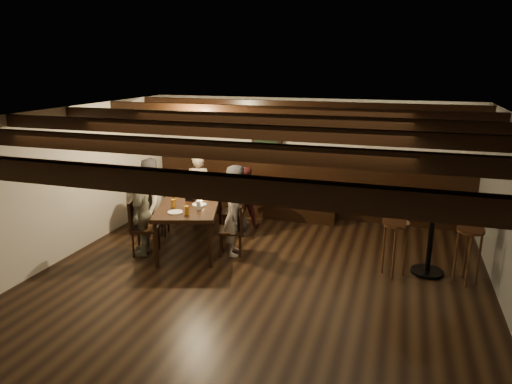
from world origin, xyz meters
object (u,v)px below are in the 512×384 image
(chair_left_near, at_px, (156,220))
(person_left_near, at_px, (154,203))
(high_top_table, at_px, (432,226))
(bar_stool_left, at_px, (394,247))
(person_bench_right, at_px, (245,197))
(bar_stool_right, at_px, (468,254))
(dining_table, at_px, (191,203))
(person_right_near, at_px, (236,200))
(person_bench_centre, at_px, (199,189))
(chair_right_near, at_px, (234,220))
(person_left_far, at_px, (141,213))
(chair_right_far, at_px, (232,239))
(person_bench_left, at_px, (151,192))
(chair_left_far, at_px, (145,237))
(person_right_far, at_px, (233,216))

(chair_left_near, bearing_deg, person_left_near, -90.00)
(high_top_table, xyz_separation_m, bar_stool_left, (-0.50, -0.21, -0.32))
(person_bench_right, height_order, high_top_table, person_bench_right)
(bar_stool_right, bearing_deg, chair_left_near, -172.41)
(chair_left_near, height_order, bar_stool_left, bar_stool_left)
(dining_table, bearing_deg, person_bench_right, 45.00)
(person_right_near, bearing_deg, person_bench_right, -18.43)
(dining_table, xyz_separation_m, chair_left_near, (-0.82, 0.21, -0.46))
(person_bench_centre, bearing_deg, chair_right_near, 140.16)
(bar_stool_left, xyz_separation_m, bar_stool_right, (1.00, 0.05, 0.00))
(dining_table, relative_size, chair_right_near, 2.57)
(person_left_far, relative_size, bar_stool_right, 1.20)
(chair_right_far, distance_m, bar_stool_right, 3.58)
(person_right_near, height_order, bar_stool_left, person_right_near)
(person_bench_right, bearing_deg, chair_left_near, 15.54)
(person_bench_left, bearing_deg, chair_left_far, 97.61)
(dining_table, height_order, bar_stool_left, bar_stool_left)
(dining_table, height_order, person_left_far, person_left_far)
(chair_left_far, bearing_deg, person_bench_centre, 154.37)
(high_top_table, bearing_deg, person_right_near, 168.85)
(chair_right_near, relative_size, chair_right_far, 1.06)
(chair_left_far, xyz_separation_m, chair_right_far, (1.37, 0.44, -0.02))
(chair_left_far, relative_size, high_top_table, 0.80)
(chair_right_far, bearing_deg, person_right_far, -90.00)
(chair_left_far, xyz_separation_m, high_top_table, (4.44, 0.65, 0.48))
(person_right_near, distance_m, person_right_far, 0.90)
(chair_right_far, height_order, person_bench_centre, person_bench_centre)
(dining_table, distance_m, person_right_near, 0.88)
(person_right_near, bearing_deg, bar_stool_left, -124.92)
(chair_left_far, height_order, high_top_table, high_top_table)
(bar_stool_left, bearing_deg, person_right_near, 174.02)
(person_bench_centre, distance_m, person_right_near, 0.96)
(bar_stool_right, bearing_deg, chair_left_far, -162.72)
(person_bench_right, bearing_deg, person_bench_left, 0.00)
(person_bench_centre, height_order, bar_stool_right, person_bench_centre)
(chair_left_near, relative_size, high_top_table, 0.75)
(person_bench_centre, xyz_separation_m, bar_stool_left, (3.72, -1.20, -0.26))
(chair_left_far, xyz_separation_m, person_right_far, (1.40, 0.45, 0.38))
(chair_right_near, bearing_deg, chair_right_far, 179.94)
(person_bench_left, relative_size, person_bench_right, 1.14)
(chair_right_near, distance_m, person_bench_right, 0.58)
(chair_left_far, distance_m, person_left_near, 0.96)
(chair_left_near, bearing_deg, person_bench_left, -158.02)
(chair_left_near, bearing_deg, chair_left_far, -0.07)
(chair_right_far, xyz_separation_m, high_top_table, (3.07, 0.21, 0.50))
(chair_right_near, distance_m, person_right_near, 0.38)
(chair_left_near, xyz_separation_m, person_right_near, (1.40, 0.45, 0.39))
(bar_stool_right, bearing_deg, person_right_near, 179.53)
(person_left_near, bearing_deg, chair_left_far, 1.94)
(chair_left_near, xyz_separation_m, bar_stool_left, (4.21, -0.41, 0.17))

